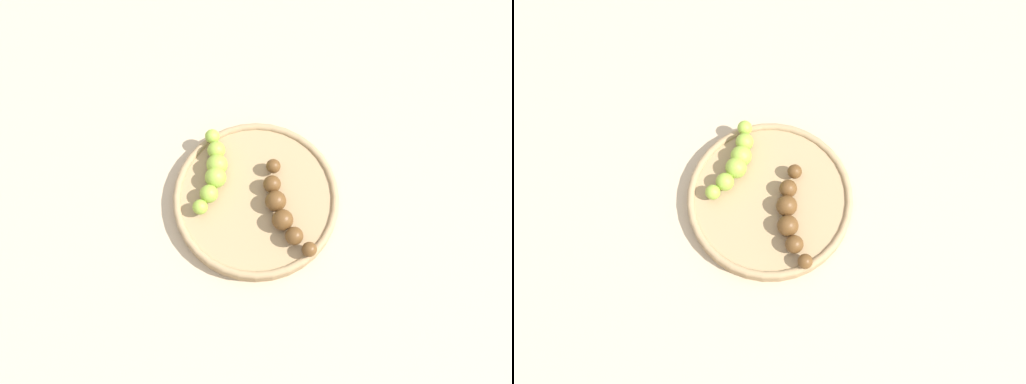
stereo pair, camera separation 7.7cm
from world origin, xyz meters
The scene contains 4 objects.
ground_plane centered at (0.00, 0.00, 0.00)m, with size 2.40×2.40×0.00m, color tan.
fruit_bowl centered at (0.00, 0.00, 0.01)m, with size 0.22×0.22×0.02m.
banana_overripe centered at (0.01, 0.04, 0.03)m, with size 0.11×0.11×0.03m.
banana_green centered at (-0.01, -0.06, 0.03)m, with size 0.12×0.05×0.03m.
Camera 2 is at (0.22, 0.17, 0.75)m, focal length 41.24 mm.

